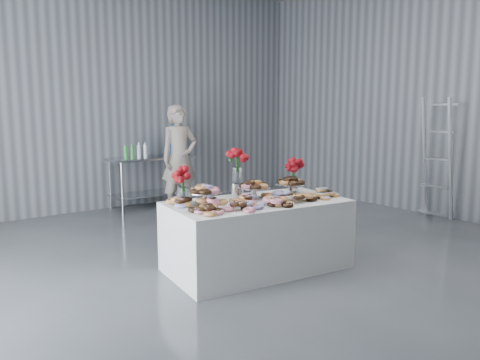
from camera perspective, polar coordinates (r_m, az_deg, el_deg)
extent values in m
plane|color=#3D3F45|center=(4.85, 5.42, -12.26)|extent=(9.00, 9.00, 0.00)
cube|color=gray|center=(8.40, -16.20, 10.20)|extent=(8.00, 0.04, 4.00)
cube|color=white|center=(5.10, 2.10, -6.73)|extent=(2.02, 1.25, 0.75)
cube|color=silver|center=(8.33, -10.88, 2.68)|extent=(1.50, 0.60, 0.04)
cube|color=silver|center=(8.42, -10.76, -1.59)|extent=(1.40, 0.55, 0.03)
cylinder|color=silver|center=(7.89, -14.18, -1.06)|extent=(0.04, 0.04, 0.86)
cylinder|color=silver|center=(8.48, -6.11, -0.17)|extent=(0.04, 0.04, 0.86)
cylinder|color=silver|center=(8.35, -15.55, -0.59)|extent=(0.04, 0.04, 0.86)
cylinder|color=silver|center=(8.91, -7.80, 0.22)|extent=(0.04, 0.04, 0.86)
cylinder|color=silver|center=(4.87, -4.31, -2.24)|extent=(0.06, 0.06, 0.12)
cylinder|color=silver|center=(4.86, -4.32, -1.48)|extent=(0.36, 0.36, 0.01)
cylinder|color=silver|center=(5.16, 1.71, -1.61)|extent=(0.06, 0.06, 0.12)
cylinder|color=silver|center=(5.14, 1.71, -0.90)|extent=(0.36, 0.36, 0.01)
cylinder|color=silver|center=(5.43, 6.21, -1.13)|extent=(0.06, 0.06, 0.12)
cylinder|color=silver|center=(5.42, 6.22, -0.45)|extent=(0.36, 0.36, 0.01)
cylinder|color=white|center=(4.88, -6.95, -1.91)|extent=(0.11, 0.11, 0.18)
cylinder|color=#1E5919|center=(4.85, -6.98, -0.40)|extent=(0.04, 0.04, 0.18)
cylinder|color=white|center=(5.63, 6.55, -0.47)|extent=(0.11, 0.11, 0.18)
cylinder|color=#1E5919|center=(5.61, 6.58, 0.84)|extent=(0.04, 0.04, 0.18)
cylinder|color=silver|center=(5.27, -0.35, -1.21)|extent=(0.14, 0.14, 0.15)
cylinder|color=white|center=(5.25, -0.35, 0.57)|extent=(0.11, 0.11, 0.18)
cylinder|color=#1E5919|center=(5.23, -0.36, 1.98)|extent=(0.04, 0.04, 0.18)
cylinder|color=#3F82D6|center=(8.54, -7.93, 4.38)|extent=(0.28, 0.28, 0.40)
sphere|color=#3F82D6|center=(8.53, -7.96, 6.10)|extent=(0.20, 0.20, 0.20)
imported|color=#CC8C93|center=(7.94, -7.40, 2.61)|extent=(0.67, 0.46, 1.80)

